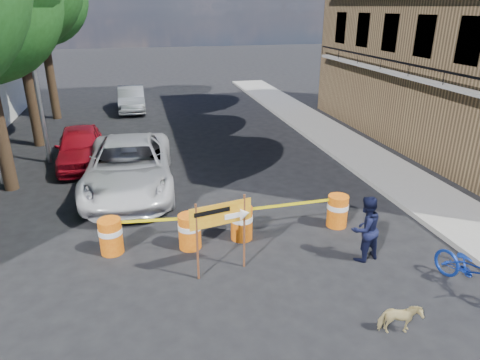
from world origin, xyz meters
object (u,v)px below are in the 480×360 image
dog (400,319)px  sedan_red (80,146)px  barrel_mid_right (242,222)px  bicycle (478,252)px  pedestrian (365,229)px  barrel_far_left (111,236)px  detour_sign (229,218)px  barrel_far_right (337,210)px  barrel_mid_left (190,231)px  sedan_silver (131,99)px  suv_white (129,166)px

dog → sedan_red: sedan_red is taller
barrel_mid_right → bicycle: bicycle is taller
barrel_mid_right → pedestrian: 3.09m
barrel_far_left → detour_sign: (2.65, -1.45, 0.88)m
barrel_far_right → bicycle: bearing=-65.8°
barrel_far_right → dog: size_ratio=1.20×
barrel_mid_left → barrel_far_right: 4.11m
dog → sedan_silver: size_ratio=0.18×
pedestrian → sedan_silver: bearing=-87.5°
barrel_mid_right → detour_sign: bearing=-114.4°
barrel_far_left → barrel_mid_left: size_ratio=1.00×
barrel_mid_right → barrel_far_right: bearing=1.4°
barrel_mid_left → dog: size_ratio=1.20×
detour_sign → pedestrian: 3.28m
pedestrian → bicycle: (1.65, -1.67, 0.13)m
barrel_mid_left → detour_sign: (0.74, -1.25, 0.88)m
detour_sign → barrel_far_left: bearing=139.8°
detour_sign → dog: (2.63, -2.73, -1.04)m
dog → sedan_silver: sedan_silver is taller
barrel_far_left → suv_white: 3.97m
barrel_far_right → detour_sign: bearing=-156.7°
pedestrian → dog: bearing=62.2°
dog → suv_white: suv_white is taller
pedestrian → suv_white: bearing=-60.4°
sedan_red → barrel_mid_left: bearing=-69.7°
detour_sign → dog: 3.93m
barrel_mid_left → sedan_red: (-3.26, 7.12, 0.25)m
barrel_far_right → pedestrian: (-0.13, -1.70, 0.35)m
suv_white → sedan_red: 3.50m
detour_sign → sedan_red: (-4.00, 8.36, -0.63)m
barrel_mid_right → pedestrian: bearing=-32.2°
barrel_mid_left → bicycle: bicycle is taller
bicycle → sedan_silver: bearing=96.8°
suv_white → pedestrian: bearing=-43.4°
bicycle → barrel_far_right: bearing=101.2°
bicycle → barrel_mid_left: bearing=137.6°
barrel_mid_right → suv_white: 4.90m
barrel_mid_right → detour_sign: detour_sign is taller
detour_sign → sedan_red: bearing=104.0°
barrel_far_left → suv_white: suv_white is taller
barrel_far_left → dog: barrel_far_left is taller
detour_sign → bicycle: bearing=-33.1°
detour_sign → barrel_far_right: bearing=11.7°
barrel_mid_left → sedan_silver: sedan_silver is taller
barrel_far_left → detour_sign: size_ratio=0.49×
pedestrian → dog: (-0.60, -2.48, -0.50)m
dog → barrel_far_left: bearing=60.4°
sedan_red → sedan_silver: size_ratio=1.02×
pedestrian → suv_white: suv_white is taller
barrel_mid_left → pedestrian: (3.97, -1.50, 0.35)m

